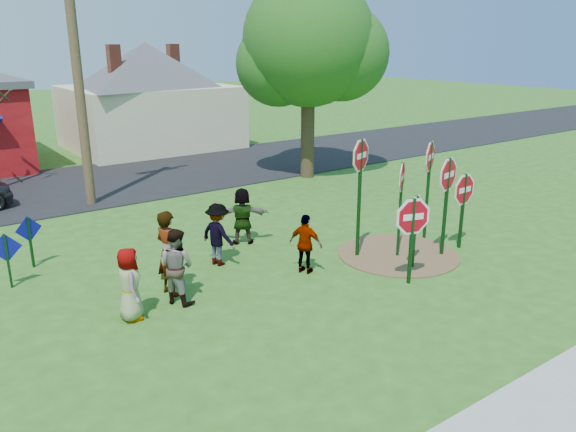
# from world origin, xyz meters

# --- Properties ---
(ground) EXTENTS (120.00, 120.00, 0.00)m
(ground) POSITION_xyz_m (0.00, 0.00, 0.00)
(ground) COLOR #2D5919
(ground) RESTS_ON ground
(road) EXTENTS (120.00, 7.50, 0.04)m
(road) POSITION_xyz_m (0.00, 11.50, 0.02)
(road) COLOR black
(road) RESTS_ON ground
(dirt_patch) EXTENTS (3.20, 3.20, 0.03)m
(dirt_patch) POSITION_xyz_m (4.50, -1.00, 0.01)
(dirt_patch) COLOR brown
(dirt_patch) RESTS_ON ground
(cream_house) EXTENTS (9.40, 9.40, 6.50)m
(cream_house) POSITION_xyz_m (5.50, 18.00, 2.92)
(cream_house) COLOR beige
(cream_house) RESTS_ON ground
(stop_sign_a) EXTENTS (1.13, 0.36, 2.23)m
(stop_sign_a) POSITION_xyz_m (3.34, -2.44, 1.49)
(stop_sign_a) COLOR #0E3514
(stop_sign_a) RESTS_ON ground
(stop_sign_b) EXTENTS (1.08, 0.43, 3.28)m
(stop_sign_b) POSITION_xyz_m (3.54, -0.44, 2.39)
(stop_sign_b) COLOR #0E3514
(stop_sign_b) RESTS_ON ground
(stop_sign_c) EXTENTS (1.17, 0.28, 2.79)m
(stop_sign_c) POSITION_xyz_m (5.43, -1.69, 1.94)
(stop_sign_c) COLOR #0E3514
(stop_sign_c) RESTS_ON ground
(stop_sign_d) EXTENTS (1.05, 0.54, 2.98)m
(stop_sign_d) POSITION_xyz_m (6.06, -0.54, 2.15)
(stop_sign_d) COLOR #0E3514
(stop_sign_d) RESTS_ON ground
(stop_sign_e) EXTENTS (1.00, 0.32, 2.02)m
(stop_sign_e) POSITION_xyz_m (4.12, -1.84, 1.36)
(stop_sign_e) COLOR #0E3514
(stop_sign_e) RESTS_ON ground
(stop_sign_f) EXTENTS (1.17, 0.09, 2.24)m
(stop_sign_f) POSITION_xyz_m (6.26, -1.61, 1.53)
(stop_sign_f) COLOR #0E3514
(stop_sign_f) RESTS_ON ground
(stop_sign_g) EXTENTS (0.86, 0.60, 2.67)m
(stop_sign_g) POSITION_xyz_m (4.41, -1.07, 1.87)
(stop_sign_g) COLOR #0E3514
(stop_sign_g) RESTS_ON ground
(blue_diamond_c) EXTENTS (0.69, 0.07, 1.32)m
(blue_diamond_c) POSITION_xyz_m (-4.30, 2.76, 0.81)
(blue_diamond_c) COLOR #0E3514
(blue_diamond_c) RESTS_ON ground
(blue_diamond_d) EXTENTS (0.66, 0.18, 1.35)m
(blue_diamond_d) POSITION_xyz_m (-3.60, 3.77, 0.84)
(blue_diamond_d) COLOR #0E3514
(blue_diamond_d) RESTS_ON ground
(person_a) EXTENTS (0.62, 0.83, 1.54)m
(person_a) POSITION_xyz_m (-2.59, -0.34, 0.77)
(person_a) COLOR #3E507E
(person_a) RESTS_ON ground
(person_b) EXTENTS (0.61, 0.80, 1.96)m
(person_b) POSITION_xyz_m (-1.44, 0.29, 0.98)
(person_b) COLOR #296E60
(person_b) RESTS_ON ground
(person_c) EXTENTS (0.94, 1.02, 1.68)m
(person_c) POSITION_xyz_m (-1.48, -0.18, 0.84)
(person_c) COLOR #984D42
(person_c) RESTS_ON ground
(person_d) EXTENTS (0.87, 1.17, 1.61)m
(person_d) POSITION_xyz_m (0.29, 1.20, 0.80)
(person_d) COLOR #37383C
(person_d) RESTS_ON ground
(person_e) EXTENTS (0.72, 0.94, 1.49)m
(person_e) POSITION_xyz_m (1.76, -0.51, 0.74)
(person_e) COLOR #48305A
(person_e) RESTS_ON ground
(person_f) EXTENTS (1.52, 1.17, 1.60)m
(person_f) POSITION_xyz_m (1.61, 2.19, 0.80)
(person_f) COLOR #245631
(person_f) RESTS_ON ground
(utility_pole) EXTENTS (2.53, 0.40, 10.33)m
(utility_pole) POSITION_xyz_m (-0.64, 8.63, 5.44)
(utility_pole) COLOR #4C3823
(utility_pole) RESTS_ON ground
(leafy_tree) EXTENTS (5.68, 5.18, 8.07)m
(leafy_tree) POSITION_xyz_m (8.17, 7.56, 5.20)
(leafy_tree) COLOR #382819
(leafy_tree) RESTS_ON ground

